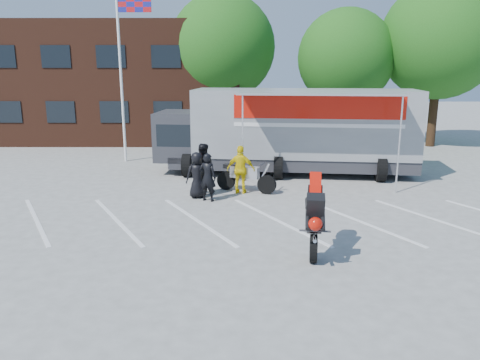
{
  "coord_description": "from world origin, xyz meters",
  "views": [
    {
      "loc": [
        -0.86,
        -12.25,
        4.46
      ],
      "look_at": [
        -0.91,
        0.77,
        1.3
      ],
      "focal_mm": 35.0,
      "sensor_mm": 36.0,
      "label": 1
    }
  ],
  "objects_px": {
    "tree_left": "(223,47)",
    "stunt_bike_rider": "(312,250)",
    "flagpole": "(125,53)",
    "transporter_truck": "(291,173)",
    "spectator_leather_a": "(197,175)",
    "tree_right": "(440,40)",
    "spectator_leather_b": "(208,177)",
    "spectator_leather_c": "(203,168)",
    "spectator_hivis": "(241,170)",
    "parked_motorcycle": "(246,192)",
    "tree_mid": "(346,58)"
  },
  "relations": [
    {
      "from": "stunt_bike_rider",
      "to": "spectator_leather_c",
      "type": "bearing_deg",
      "value": 127.3
    },
    {
      "from": "tree_left",
      "to": "spectator_leather_c",
      "type": "height_order",
      "value": "tree_left"
    },
    {
      "from": "tree_mid",
      "to": "spectator_hivis",
      "type": "bearing_deg",
      "value": -118.44
    },
    {
      "from": "tree_left",
      "to": "spectator_leather_c",
      "type": "bearing_deg",
      "value": -91.32
    },
    {
      "from": "tree_mid",
      "to": "transporter_truck",
      "type": "distance_m",
      "value": 9.86
    },
    {
      "from": "spectator_leather_c",
      "to": "parked_motorcycle",
      "type": "bearing_deg",
      "value": -169.78
    },
    {
      "from": "transporter_truck",
      "to": "spectator_hivis",
      "type": "xyz_separation_m",
      "value": [
        -2.14,
        -3.23,
        0.87
      ]
    },
    {
      "from": "stunt_bike_rider",
      "to": "spectator_leather_a",
      "type": "height_order",
      "value": "spectator_leather_a"
    },
    {
      "from": "tree_left",
      "to": "spectator_hivis",
      "type": "xyz_separation_m",
      "value": [
        1.1,
        -11.89,
        -4.7
      ]
    },
    {
      "from": "tree_right",
      "to": "spectator_leather_b",
      "type": "distance_m",
      "value": 17.31
    },
    {
      "from": "transporter_truck",
      "to": "spectator_hivis",
      "type": "height_order",
      "value": "transporter_truck"
    },
    {
      "from": "spectator_leather_b",
      "to": "spectator_leather_c",
      "type": "distance_m",
      "value": 1.05
    },
    {
      "from": "spectator_leather_b",
      "to": "transporter_truck",
      "type": "bearing_deg",
      "value": -106.98
    },
    {
      "from": "parked_motorcycle",
      "to": "tree_mid",
      "type": "bearing_deg",
      "value": -6.27
    },
    {
      "from": "tree_right",
      "to": "spectator_leather_a",
      "type": "distance_m",
      "value": 17.32
    },
    {
      "from": "tree_mid",
      "to": "transporter_truck",
      "type": "xyz_separation_m",
      "value": [
        -3.76,
        -7.66,
        -4.94
      ]
    },
    {
      "from": "flagpole",
      "to": "spectator_leather_c",
      "type": "relative_size",
      "value": 4.4
    },
    {
      "from": "tree_left",
      "to": "tree_mid",
      "type": "height_order",
      "value": "tree_left"
    },
    {
      "from": "tree_mid",
      "to": "stunt_bike_rider",
      "type": "relative_size",
      "value": 3.45
    },
    {
      "from": "flagpole",
      "to": "transporter_truck",
      "type": "height_order",
      "value": "flagpole"
    },
    {
      "from": "spectator_leather_b",
      "to": "spectator_hivis",
      "type": "relative_size",
      "value": 0.95
    },
    {
      "from": "transporter_truck",
      "to": "spectator_leather_a",
      "type": "bearing_deg",
      "value": -127.72
    },
    {
      "from": "tree_left",
      "to": "tree_mid",
      "type": "bearing_deg",
      "value": -8.13
    },
    {
      "from": "spectator_leather_a",
      "to": "spectator_leather_b",
      "type": "bearing_deg",
      "value": 112.61
    },
    {
      "from": "stunt_bike_rider",
      "to": "spectator_leather_a",
      "type": "xyz_separation_m",
      "value": [
        -3.31,
        4.86,
        0.81
      ]
    },
    {
      "from": "spectator_leather_a",
      "to": "spectator_hivis",
      "type": "height_order",
      "value": "spectator_hivis"
    },
    {
      "from": "stunt_bike_rider",
      "to": "spectator_leather_b",
      "type": "xyz_separation_m",
      "value": [
        -2.92,
        4.44,
        0.83
      ]
    },
    {
      "from": "spectator_leather_a",
      "to": "parked_motorcycle",
      "type": "bearing_deg",
      "value": -175.93
    },
    {
      "from": "transporter_truck",
      "to": "spectator_leather_a",
      "type": "height_order",
      "value": "transporter_truck"
    },
    {
      "from": "tree_right",
      "to": "spectator_leather_b",
      "type": "bearing_deg",
      "value": -136.54
    },
    {
      "from": "spectator_leather_c",
      "to": "spectator_hivis",
      "type": "height_order",
      "value": "spectator_leather_c"
    },
    {
      "from": "transporter_truck",
      "to": "stunt_bike_rider",
      "type": "distance_m",
      "value": 8.67
    },
    {
      "from": "spectator_leather_a",
      "to": "spectator_hivis",
      "type": "bearing_deg",
      "value": -179.47
    },
    {
      "from": "transporter_truck",
      "to": "tree_mid",
      "type": "bearing_deg",
      "value": 69.95
    },
    {
      "from": "flagpole",
      "to": "spectator_hivis",
      "type": "xyz_separation_m",
      "value": [
        5.35,
        -5.89,
        -4.18
      ]
    },
    {
      "from": "tree_left",
      "to": "stunt_bike_rider",
      "type": "bearing_deg",
      "value": -80.5
    },
    {
      "from": "tree_left",
      "to": "spectator_leather_a",
      "type": "relative_size",
      "value": 5.36
    },
    {
      "from": "tree_right",
      "to": "spectator_leather_a",
      "type": "xyz_separation_m",
      "value": [
        -12.41,
        -10.97,
        -5.07
      ]
    },
    {
      "from": "tree_right",
      "to": "spectator_leather_a",
      "type": "bearing_deg",
      "value": -138.52
    },
    {
      "from": "tree_mid",
      "to": "spectator_leather_b",
      "type": "xyz_separation_m",
      "value": [
        -7.02,
        -11.89,
        -4.12
      ]
    },
    {
      "from": "tree_right",
      "to": "spectator_leather_c",
      "type": "bearing_deg",
      "value": -139.8
    },
    {
      "from": "tree_mid",
      "to": "stunt_bike_rider",
      "type": "height_order",
      "value": "tree_mid"
    },
    {
      "from": "flagpole",
      "to": "spectator_leather_b",
      "type": "relative_size",
      "value": 4.85
    },
    {
      "from": "flagpole",
      "to": "spectator_leather_a",
      "type": "distance_m",
      "value": 8.64
    },
    {
      "from": "transporter_truck",
      "to": "spectator_leather_b",
      "type": "distance_m",
      "value": 5.4
    },
    {
      "from": "flagpole",
      "to": "stunt_bike_rider",
      "type": "height_order",
      "value": "flagpole"
    },
    {
      "from": "tree_right",
      "to": "transporter_truck",
      "type": "xyz_separation_m",
      "value": [
        -8.76,
        -7.16,
        -5.88
      ]
    },
    {
      "from": "tree_right",
      "to": "stunt_bike_rider",
      "type": "distance_m",
      "value": 19.18
    },
    {
      "from": "tree_left",
      "to": "stunt_bike_rider",
      "type": "xyz_separation_m",
      "value": [
        2.9,
        -17.32,
        -5.57
      ]
    },
    {
      "from": "spectator_leather_a",
      "to": "spectator_leather_c",
      "type": "relative_size",
      "value": 0.89
    }
  ]
}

